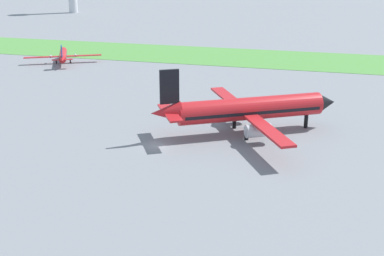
{
  "coord_description": "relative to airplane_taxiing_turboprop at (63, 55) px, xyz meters",
  "views": [
    {
      "loc": [
        26.54,
        -77.54,
        31.32
      ],
      "look_at": [
        5.44,
        2.04,
        3.0
      ],
      "focal_mm": 49.0,
      "sensor_mm": 36.0,
      "label": 1
    }
  ],
  "objects": [
    {
      "name": "ground_plane",
      "position": [
        47.22,
        -56.41,
        -2.38
      ],
      "size": [
        600.0,
        600.0,
        0.0
      ],
      "primitive_type": "plane",
      "color": "gray"
    },
    {
      "name": "grass_taxiway_strip",
      "position": [
        47.22,
        21.52,
        -2.34
      ],
      "size": [
        360.0,
        28.0,
        0.08
      ],
      "primitive_type": "cube",
      "color": "#549342",
      "rests_on": "ground_plane"
    },
    {
      "name": "airplane_taxiing_turboprop",
      "position": [
        0.0,
        0.0,
        0.0
      ],
      "size": [
        19.99,
        17.38,
        6.51
      ],
      "rotation": [
        0.0,
        0.0,
        2.04
      ],
      "color": "red",
      "rests_on": "ground_plane"
    },
    {
      "name": "airplane_midfield_jet",
      "position": [
        60.53,
        -46.23,
        2.09
      ],
      "size": [
        31.67,
        31.7,
        12.42
      ],
      "rotation": [
        0.0,
        0.0,
        0.52
      ],
      "color": "red",
      "rests_on": "ground_plane"
    }
  ]
}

